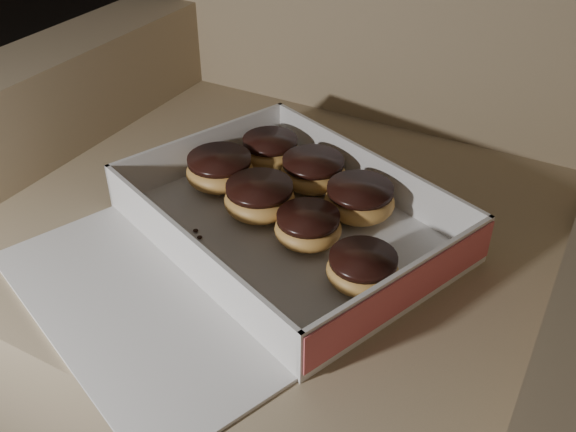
{
  "coord_description": "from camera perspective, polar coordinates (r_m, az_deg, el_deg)",
  "views": [
    {
      "loc": [
        1.31,
        -0.29,
        0.98
      ],
      "look_at": [
        0.98,
        0.31,
        0.49
      ],
      "focal_mm": 40.0,
      "sensor_mm": 36.0,
      "label": 1
    }
  ],
  "objects": [
    {
      "name": "armchair",
      "position": [
        1.05,
        1.85,
        -3.43
      ],
      "size": [
        1.0,
        0.84,
        1.04
      ],
      "color": "#857555",
      "rests_on": "floor"
    },
    {
      "name": "bakery_box",
      "position": [
        0.83,
        -2.18,
        -2.01
      ],
      "size": [
        0.56,
        0.6,
        0.07
      ],
      "rotation": [
        0.0,
        0.0,
        -0.37
      ],
      "color": "silver",
      "rests_on": "armchair"
    },
    {
      "name": "donut_a",
      "position": [
        0.93,
        2.24,
        3.95
      ],
      "size": [
        0.1,
        0.1,
        0.05
      ],
      "color": "gold",
      "rests_on": "bakery_box"
    },
    {
      "name": "donut_b",
      "position": [
        0.76,
        6.64,
        -4.7
      ],
      "size": [
        0.09,
        0.09,
        0.04
      ],
      "color": "gold",
      "rests_on": "bakery_box"
    },
    {
      "name": "donut_c",
      "position": [
        0.94,
        -6.07,
        4.07
      ],
      "size": [
        0.1,
        0.1,
        0.05
      ],
      "color": "gold",
      "rests_on": "bakery_box"
    },
    {
      "name": "donut_d",
      "position": [
        0.87,
        6.37,
        1.41
      ],
      "size": [
        0.1,
        0.1,
        0.05
      ],
      "color": "gold",
      "rests_on": "bakery_box"
    },
    {
      "name": "donut_e",
      "position": [
        0.87,
        -2.53,
        1.58
      ],
      "size": [
        0.1,
        0.1,
        0.05
      ],
      "color": "gold",
      "rests_on": "bakery_box"
    },
    {
      "name": "donut_f",
      "position": [
        0.82,
        1.79,
        -1.0
      ],
      "size": [
        0.09,
        0.09,
        0.04
      ],
      "color": "gold",
      "rests_on": "bakery_box"
    },
    {
      "name": "donut_g",
      "position": [
        0.99,
        -1.6,
        5.87
      ],
      "size": [
        0.09,
        0.09,
        0.04
      ],
      "color": "gold",
      "rests_on": "bakery_box"
    },
    {
      "name": "crumb_a",
      "position": [
        0.85,
        -7.86,
        -1.88
      ],
      "size": [
        0.01,
        0.01,
        0.0
      ],
      "primitive_type": "ellipsoid",
      "color": "black",
      "rests_on": "bakery_box"
    },
    {
      "name": "crumb_b",
      "position": [
        0.94,
        -5.95,
        2.25
      ],
      "size": [
        0.01,
        0.01,
        0.0
      ],
      "primitive_type": "ellipsoid",
      "color": "black",
      "rests_on": "bakery_box"
    },
    {
      "name": "crumb_c",
      "position": [
        0.86,
        -8.22,
        -1.28
      ],
      "size": [
        0.01,
        0.01,
        0.0
      ],
      "primitive_type": "ellipsoid",
      "color": "black",
      "rests_on": "bakery_box"
    },
    {
      "name": "crumb_d",
      "position": [
        0.89,
        -3.49,
        0.5
      ],
      "size": [
        0.01,
        0.01,
        0.0
      ],
      "primitive_type": "ellipsoid",
      "color": "black",
      "rests_on": "bakery_box"
    },
    {
      "name": "crumb_e",
      "position": [
        0.77,
        4.11,
        -5.79
      ],
      "size": [
        0.01,
        0.01,
        0.0
      ],
      "primitive_type": "ellipsoid",
      "color": "black",
      "rests_on": "bakery_box"
    }
  ]
}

